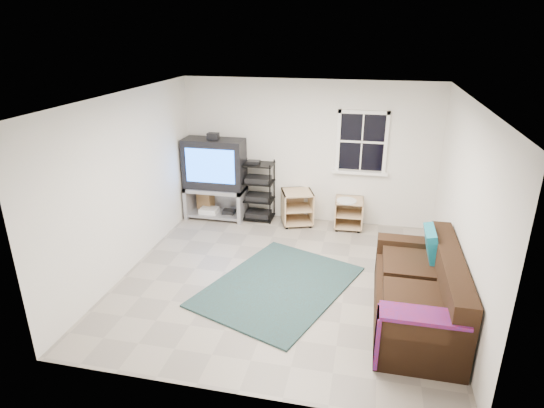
% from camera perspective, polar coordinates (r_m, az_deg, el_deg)
% --- Properties ---
extents(room, '(4.60, 4.62, 4.60)m').
position_cam_1_polar(room, '(8.18, 11.18, 7.14)').
color(room, gray).
rests_on(room, ground).
extents(tv_unit, '(1.12, 0.56, 1.64)m').
position_cam_1_polar(tv_unit, '(8.54, -7.18, 3.98)').
color(tv_unit, '#93939A').
rests_on(tv_unit, ground).
extents(av_rack, '(0.57, 0.41, 1.14)m').
position_cam_1_polar(av_rack, '(8.51, -1.73, 1.18)').
color(av_rack, black).
rests_on(av_rack, ground).
extents(side_table_left, '(0.68, 0.68, 0.63)m').
position_cam_1_polar(side_table_left, '(8.41, 3.12, -0.24)').
color(side_table_left, tan).
rests_on(side_table_left, ground).
extents(side_table_right, '(0.52, 0.54, 0.57)m').
position_cam_1_polar(side_table_right, '(8.33, 9.59, -0.86)').
color(side_table_right, tan).
rests_on(side_table_right, ground).
extents(sofa, '(0.96, 2.17, 0.99)m').
position_cam_1_polar(sofa, '(5.96, 18.06, -10.82)').
color(sofa, black).
rests_on(sofa, ground).
extents(shag_rug, '(2.33, 2.69, 0.03)m').
position_cam_1_polar(shag_rug, '(6.51, 0.85, -10.24)').
color(shag_rug, black).
rests_on(shag_rug, ground).
extents(paper_bag, '(0.33, 0.26, 0.43)m').
position_cam_1_polar(paper_bag, '(8.99, -8.30, 0.16)').
color(paper_bag, '#966D43').
rests_on(paper_bag, ground).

